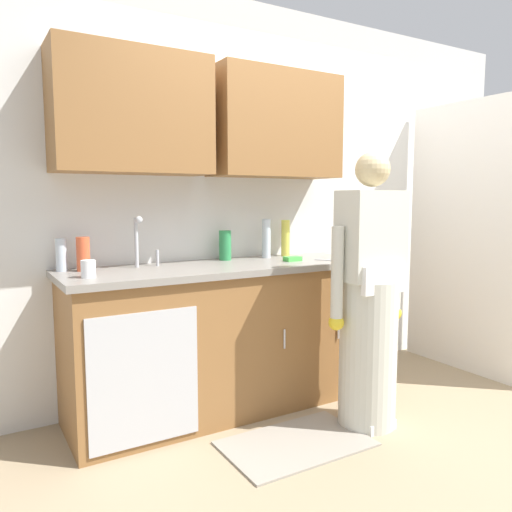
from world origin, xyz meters
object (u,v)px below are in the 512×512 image
(person_at_sink, at_px, (369,311))
(sponge, at_px, (292,259))
(knife_on_counter, at_px, (332,260))
(bottle_cleaner_spray, at_px, (266,238))
(cup_by_sink, at_px, (88,269))
(bottle_dish_liquid, at_px, (225,245))
(sink, at_px, (151,272))
(bottle_soap, at_px, (83,254))
(bottle_water_tall, at_px, (61,255))
(bottle_water_short, at_px, (286,238))

(person_at_sink, xyz_separation_m, sponge, (-0.15, 0.58, 0.26))
(person_at_sink, bearing_deg, knife_on_counter, 78.53)
(knife_on_counter, distance_m, sponge, 0.27)
(bottle_cleaner_spray, bearing_deg, cup_by_sink, -167.56)
(bottle_cleaner_spray, relative_size, sponge, 2.48)
(bottle_dish_liquid, bearing_deg, sponge, -36.94)
(knife_on_counter, relative_size, sponge, 2.18)
(sink, distance_m, bottle_soap, 0.39)
(bottle_cleaner_spray, bearing_deg, sink, -169.64)
(bottle_water_tall, xyz_separation_m, cup_by_sink, (0.08, -0.32, -0.05))
(bottle_cleaner_spray, bearing_deg, bottle_water_tall, 178.52)
(bottle_dish_liquid, xyz_separation_m, bottle_cleaner_spray, (0.31, -0.03, 0.04))
(sink, height_order, bottle_soap, sink)
(person_at_sink, distance_m, bottle_dish_liquid, 1.05)
(bottle_dish_liquid, xyz_separation_m, cup_by_sink, (-0.97, -0.31, -0.05))
(bottle_water_tall, distance_m, sponge, 1.44)
(person_at_sink, bearing_deg, bottle_water_tall, 151.25)
(bottle_dish_liquid, height_order, bottle_soap, bottle_dish_liquid)
(bottle_cleaner_spray, bearing_deg, person_at_sink, -75.90)
(bottle_soap, height_order, sponge, bottle_soap)
(person_at_sink, xyz_separation_m, cup_by_sink, (-1.48, 0.54, 0.29))
(bottle_dish_liquid, xyz_separation_m, knife_on_counter, (0.61, -0.39, -0.10))
(bottle_cleaner_spray, xyz_separation_m, sponge, (0.05, -0.25, -0.12))
(bottle_water_tall, height_order, knife_on_counter, bottle_water_tall)
(bottle_water_short, relative_size, knife_on_counter, 1.09)
(sink, xyz_separation_m, bottle_soap, (-0.35, 0.14, 0.11))
(bottle_cleaner_spray, distance_m, knife_on_counter, 0.49)
(sink, height_order, bottle_dish_liquid, sink)
(bottle_dish_liquid, bearing_deg, knife_on_counter, -32.63)
(person_at_sink, height_order, cup_by_sink, person_at_sink)
(person_at_sink, xyz_separation_m, knife_on_counter, (0.09, 0.46, 0.25))
(bottle_dish_liquid, xyz_separation_m, bottle_water_short, (0.49, -0.01, 0.03))
(bottle_water_tall, height_order, bottle_water_short, bottle_water_short)
(bottle_soap, bearing_deg, person_at_sink, -28.85)
(person_at_sink, xyz_separation_m, bottle_cleaner_spray, (-0.21, 0.82, 0.38))
(bottle_water_short, relative_size, sponge, 2.37)
(bottle_water_short, height_order, knife_on_counter, bottle_water_short)
(person_at_sink, relative_size, bottle_dish_liquid, 8.08)
(cup_by_sink, xyz_separation_m, sponge, (1.33, 0.04, -0.03))
(bottle_soap, height_order, bottle_water_short, bottle_water_short)
(bottle_dish_liquid, relative_size, knife_on_counter, 0.84)
(bottle_water_short, distance_m, knife_on_counter, 0.42)
(sink, bearing_deg, cup_by_sink, -162.81)
(person_at_sink, xyz_separation_m, bottle_dish_liquid, (-0.52, 0.85, 0.35))
(bottle_cleaner_spray, height_order, bottle_water_short, bottle_cleaner_spray)
(sink, height_order, knife_on_counter, sink)
(bottle_water_tall, relative_size, cup_by_sink, 2.03)
(bottle_water_tall, xyz_separation_m, bottle_water_short, (1.53, -0.01, 0.04))
(bottle_water_short, xyz_separation_m, knife_on_counter, (0.12, -0.38, -0.13))
(sponge, bearing_deg, person_at_sink, -75.19)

